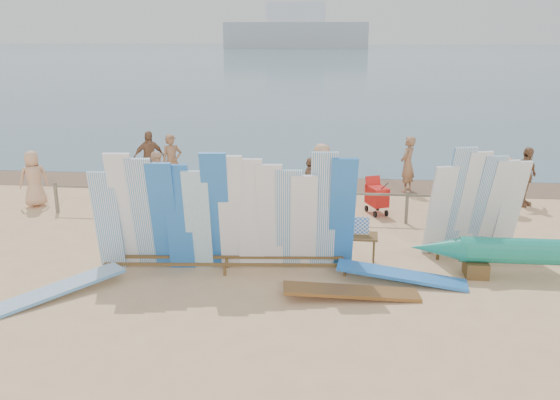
# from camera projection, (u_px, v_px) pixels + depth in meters

# --- Properties ---
(ground) EXTENTS (160.00, 160.00, 0.00)m
(ground) POSITION_uv_depth(u_px,v_px,m) (245.00, 258.00, 13.81)
(ground) COLOR #DDB07F
(ground) RESTS_ON ground
(ocean) EXTENTS (320.00, 240.00, 0.02)m
(ocean) POSITION_uv_depth(u_px,v_px,m) (331.00, 55.00, 136.33)
(ocean) COLOR #416275
(ocean) RESTS_ON ground
(wet_sand_strip) EXTENTS (40.00, 2.60, 0.01)m
(wet_sand_strip) POSITION_uv_depth(u_px,v_px,m) (277.00, 182.00, 20.70)
(wet_sand_strip) COLOR brown
(wet_sand_strip) RESTS_ON ground
(distant_ship) EXTENTS (45.00, 8.00, 14.00)m
(distant_ship) POSITION_uv_depth(u_px,v_px,m) (296.00, 31.00, 185.80)
(distant_ship) COLOR #999EA3
(distant_ship) RESTS_ON ocean
(fence) EXTENTS (12.08, 0.08, 0.90)m
(fence) POSITION_uv_depth(u_px,v_px,m) (262.00, 197.00, 16.51)
(fence) COLOR #756C58
(fence) RESTS_ON ground
(main_surfboard_rack) EXTENTS (5.63, 1.22, 2.75)m
(main_surfboard_rack) POSITION_uv_depth(u_px,v_px,m) (225.00, 217.00, 12.68)
(main_surfboard_rack) COLOR brown
(main_surfboard_rack) RESTS_ON ground
(side_surfboard_rack) EXTENTS (2.38, 1.18, 2.65)m
(side_surfboard_rack) POSITION_uv_depth(u_px,v_px,m) (476.00, 206.00, 13.73)
(side_surfboard_rack) COLOR brown
(side_surfboard_rack) RESTS_ON ground
(outrigger_canoe) EXTENTS (6.22, 0.58, 0.88)m
(outrigger_canoe) POSITION_uv_depth(u_px,v_px,m) (560.00, 254.00, 12.47)
(outrigger_canoe) COLOR brown
(outrigger_canoe) RESTS_ON ground
(vendor_table) EXTENTS (0.87, 0.63, 1.12)m
(vendor_table) POSITION_uv_depth(u_px,v_px,m) (358.00, 249.00, 13.34)
(vendor_table) COLOR brown
(vendor_table) RESTS_ON ground
(flat_board_e) EXTENTS (2.22, 2.38, 0.28)m
(flat_board_e) POSITION_uv_depth(u_px,v_px,m) (59.00, 296.00, 11.82)
(flat_board_e) COLOR white
(flat_board_e) RESTS_ON ground
(flat_board_d) EXTENTS (2.74, 0.82, 0.34)m
(flat_board_d) POSITION_uv_depth(u_px,v_px,m) (401.00, 282.00, 12.45)
(flat_board_d) COLOR blue
(flat_board_d) RESTS_ON ground
(flat_board_c) EXTENTS (2.75, 0.88, 0.26)m
(flat_board_c) POSITION_uv_depth(u_px,v_px,m) (351.00, 298.00, 11.73)
(flat_board_c) COLOR brown
(flat_board_c) RESTS_ON ground
(beach_chair_left) EXTENTS (0.67, 0.69, 0.87)m
(beach_chair_left) POSITION_uv_depth(u_px,v_px,m) (242.00, 201.00, 17.49)
(beach_chair_left) COLOR red
(beach_chair_left) RESTS_ON ground
(beach_chair_right) EXTENTS (0.59, 0.60, 0.85)m
(beach_chair_right) POSITION_uv_depth(u_px,v_px,m) (333.00, 203.00, 17.28)
(beach_chair_right) COLOR red
(beach_chair_right) RESTS_ON ground
(stroller) EXTENTS (0.78, 0.91, 1.05)m
(stroller) POSITION_uv_depth(u_px,v_px,m) (377.00, 200.00, 17.04)
(stroller) COLOR red
(stroller) RESTS_ON ground
(beachgoer_extra_1) EXTENTS (1.16, 0.97, 1.84)m
(beachgoer_extra_1) POSITION_uv_depth(u_px,v_px,m) (149.00, 158.00, 20.31)
(beachgoer_extra_1) COLOR #8C6042
(beachgoer_extra_1) RESTS_ON ground
(beachgoer_7) EXTENTS (0.64, 0.76, 1.84)m
(beachgoer_7) POSITION_uv_depth(u_px,v_px,m) (408.00, 164.00, 19.27)
(beachgoer_7) COLOR #8C6042
(beachgoer_7) RESTS_ON ground
(beachgoer_2) EXTENTS (0.88, 0.66, 1.64)m
(beachgoer_2) POSITION_uv_depth(u_px,v_px,m) (157.00, 178.00, 17.89)
(beachgoer_2) COLOR beige
(beachgoer_2) RESTS_ON ground
(beachgoer_extra_0) EXTENTS (0.44, 1.05, 1.62)m
(beachgoer_extra_0) POSITION_uv_depth(u_px,v_px,m) (503.00, 184.00, 17.28)
(beachgoer_extra_0) COLOR tan
(beachgoer_extra_0) RESTS_ON ground
(beachgoer_6) EXTENTS (0.97, 0.93, 1.87)m
(beachgoer_6) POSITION_uv_depth(u_px,v_px,m) (322.00, 174.00, 17.87)
(beachgoer_6) COLOR tan
(beachgoer_6) RESTS_ON ground
(beachgoer_10) EXTENTS (1.08, 1.04, 1.79)m
(beachgoer_10) POSITION_uv_depth(u_px,v_px,m) (525.00, 177.00, 17.72)
(beachgoer_10) COLOR #8C6042
(beachgoer_10) RESTS_ON ground
(beachgoer_1) EXTENTS (0.77, 0.67, 1.85)m
(beachgoer_1) POSITION_uv_depth(u_px,v_px,m) (172.00, 162.00, 19.59)
(beachgoer_1) COLOR #8C6042
(beachgoer_1) RESTS_ON ground
(beachgoer_4) EXTENTS (0.47, 0.98, 1.64)m
(beachgoer_4) POSITION_uv_depth(u_px,v_px,m) (310.00, 185.00, 17.04)
(beachgoer_4) COLOR #8C6042
(beachgoer_4) RESTS_ON ground
(beachgoer_0) EXTENTS (0.92, 0.78, 1.70)m
(beachgoer_0) POSITION_uv_depth(u_px,v_px,m) (34.00, 179.00, 17.68)
(beachgoer_0) COLOR tan
(beachgoer_0) RESTS_ON ground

